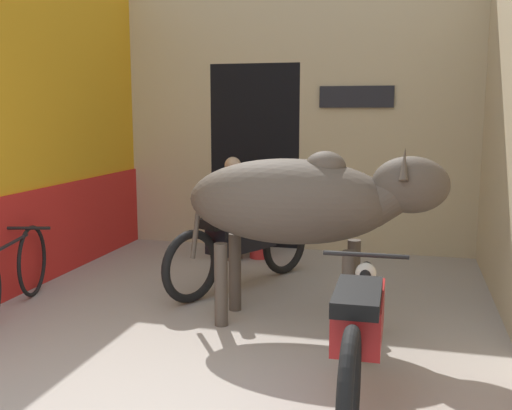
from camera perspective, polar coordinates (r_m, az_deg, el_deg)
name	(u,v)px	position (r m, az deg, el deg)	size (l,w,h in m)	color
wall_left_shopfront	(9,118)	(6.18, -22.50, 7.67)	(0.25, 4.86, 3.48)	orange
wall_back_with_doorway	(283,130)	(7.84, 2.57, 7.17)	(4.42, 0.93, 3.48)	#C6B289
cow	(304,202)	(4.83, 4.57, 0.33)	(2.10, 0.73, 1.48)	#4C4238
motorcycle_near	(359,326)	(3.77, 9.79, -11.33)	(0.58, 2.02, 0.79)	black
motorcycle_far	(242,243)	(5.97, -1.38, -3.62)	(1.02, 1.83, 0.79)	black
bicycle	(10,275)	(5.62, -22.42, -6.18)	(0.56, 1.69, 0.69)	black
shopkeeper_seated	(232,205)	(7.13, -2.30, -0.03)	(0.40, 0.33, 1.21)	brown
plastic_stool	(260,238)	(7.18, 0.34, -3.18)	(0.34, 0.34, 0.45)	red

